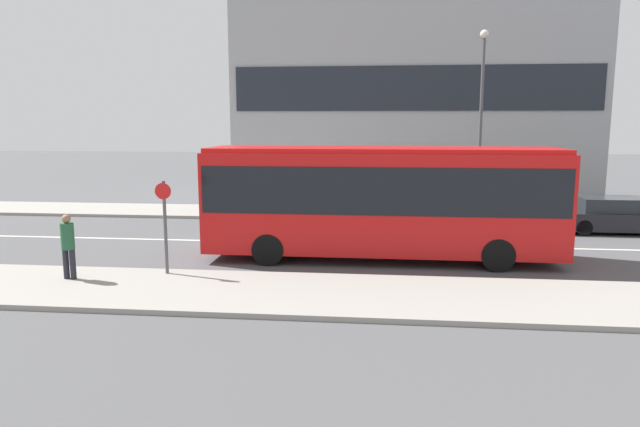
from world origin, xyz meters
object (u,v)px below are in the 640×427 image
parked_car_0 (614,216)px  pedestrian_near_stop (68,242)px  bus_stop_sign (165,220)px  city_bus (381,196)px  street_lamp (481,107)px

parked_car_0 → pedestrian_near_stop: 19.38m
bus_stop_sign → city_bus: bearing=26.0°
city_bus → parked_car_0: bearing=28.4°
parked_car_0 → street_lamp: 6.77m
city_bus → street_lamp: (4.15, 7.50, 2.86)m
parked_car_0 → street_lamp: (-4.84, 2.14, 4.21)m
parked_car_0 → city_bus: bearing=-149.2°
bus_stop_sign → street_lamp: bearing=46.0°
parked_car_0 → street_lamp: bearing=156.1°
city_bus → street_lamp: size_ratio=1.37×
pedestrian_near_stop → street_lamp: (12.32, 11.14, 3.74)m
pedestrian_near_stop → bus_stop_sign: bus_stop_sign is taller
pedestrian_near_stop → street_lamp: bearing=47.2°
city_bus → bus_stop_sign: bearing=-156.3°
city_bus → parked_car_0: (9.00, 5.36, -1.35)m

